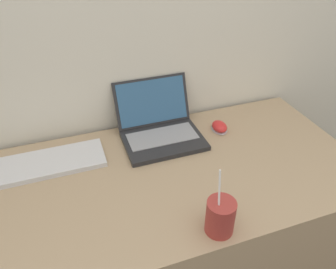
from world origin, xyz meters
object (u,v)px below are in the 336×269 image
laptop (160,127)px  external_keyboard (44,164)px  drink_cup (220,216)px  computer_mouse (219,127)px

laptop → external_keyboard: size_ratio=0.73×
laptop → drink_cup: bearing=-88.5°
drink_cup → computer_mouse: drink_cup is taller
laptop → drink_cup: drink_cup is taller
drink_cup → external_keyboard: bearing=134.9°
drink_cup → external_keyboard: size_ratio=0.51×
computer_mouse → external_keyboard: computer_mouse is taller
laptop → computer_mouse: (0.26, -0.05, -0.03)m
drink_cup → computer_mouse: bearing=63.0°
laptop → external_keyboard: bearing=-174.7°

